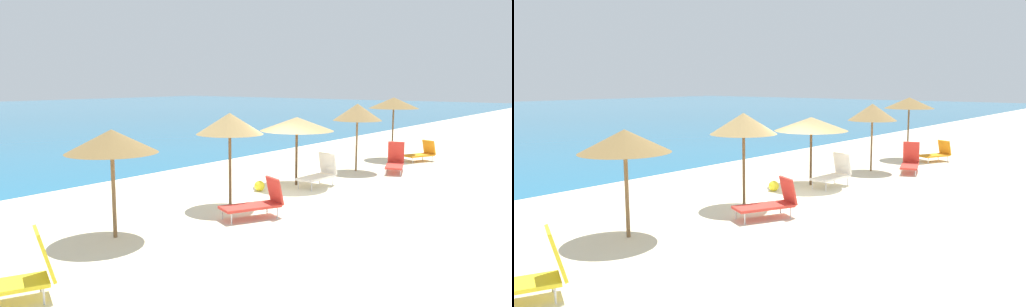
% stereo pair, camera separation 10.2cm
% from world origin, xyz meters
% --- Properties ---
extents(ground_plane, '(160.00, 160.00, 0.00)m').
position_xyz_m(ground_plane, '(0.00, 0.00, 0.00)').
color(ground_plane, beige).
extents(beach_umbrella_1, '(2.09, 2.09, 2.51)m').
position_xyz_m(beach_umbrella_1, '(-5.50, 0.75, 2.23)').
color(beach_umbrella_1, brown).
rests_on(beach_umbrella_1, ground_plane).
extents(beach_umbrella_2, '(1.92, 1.92, 2.69)m').
position_xyz_m(beach_umbrella_2, '(-1.61, 0.61, 2.38)').
color(beach_umbrella_2, brown).
rests_on(beach_umbrella_2, ground_plane).
extents(beach_umbrella_3, '(2.54, 2.54, 2.36)m').
position_xyz_m(beach_umbrella_3, '(2.09, 0.79, 2.13)').
color(beach_umbrella_3, brown).
rests_on(beach_umbrella_3, ground_plane).
extents(beach_umbrella_4, '(1.93, 1.93, 2.71)m').
position_xyz_m(beach_umbrella_4, '(5.90, 0.44, 2.36)').
color(beach_umbrella_4, brown).
rests_on(beach_umbrella_4, ground_plane).
extents(beach_umbrella_5, '(2.26, 2.26, 2.85)m').
position_xyz_m(beach_umbrella_5, '(9.88, 0.63, 2.59)').
color(beach_umbrella_5, brown).
rests_on(beach_umbrella_5, ground_plane).
extents(lounge_chair_0, '(1.60, 1.22, 0.94)m').
position_xyz_m(lounge_chair_0, '(10.01, -0.71, 0.37)').
color(lounge_chair_0, orange).
rests_on(lounge_chair_0, ground_plane).
extents(lounge_chair_1, '(1.62, 0.73, 1.12)m').
position_xyz_m(lounge_chair_1, '(2.37, 0.01, 0.46)').
color(lounge_chair_1, white).
rests_on(lounge_chair_1, ground_plane).
extents(lounge_chair_2, '(1.76, 1.29, 1.05)m').
position_xyz_m(lounge_chair_2, '(-2.14, -0.79, 0.43)').
color(lounge_chair_2, red).
rests_on(lounge_chair_2, ground_plane).
extents(lounge_chair_3, '(1.72, 1.24, 1.19)m').
position_xyz_m(lounge_chair_3, '(-8.66, -0.91, 0.46)').
color(lounge_chair_3, yellow).
rests_on(lounge_chair_3, ground_plane).
extents(lounge_chair_4, '(1.74, 1.14, 1.17)m').
position_xyz_m(lounge_chair_4, '(6.65, -0.88, 0.43)').
color(lounge_chair_4, red).
rests_on(lounge_chair_4, ground_plane).
extents(beach_ball, '(0.35, 0.35, 0.35)m').
position_xyz_m(beach_ball, '(0.50, 1.17, 0.17)').
color(beach_ball, yellow).
rests_on(beach_ball, ground_plane).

